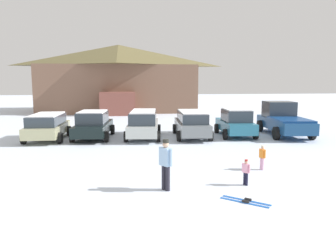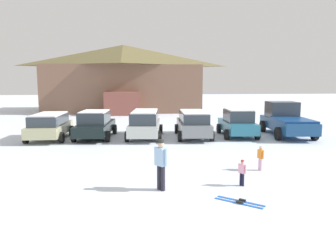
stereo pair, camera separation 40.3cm
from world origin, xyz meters
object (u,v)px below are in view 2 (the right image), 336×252
parked_beige_suv (50,125)px  parked_grey_wagon (193,123)px  skier_child_in_orange_jacket (261,157)px  pair_of_skis (240,202)px  pickup_truck (286,120)px  skier_adult_in_blue_parka (161,162)px  parked_black_sedan (95,124)px  parked_teal_hatchback (238,123)px  skier_child_in_pink_snowsuit (242,171)px  parked_silver_wagon (145,123)px  ski_lodge (124,78)px

parked_beige_suv → parked_grey_wagon: parked_grey_wagon is taller
skier_child_in_orange_jacket → pair_of_skis: 3.87m
pickup_truck → skier_child_in_orange_jacket: 9.44m
skier_adult_in_blue_parka → parked_grey_wagon: bearing=73.6°
parked_black_sedan → parked_teal_hatchback: bearing=-2.6°
skier_adult_in_blue_parka → skier_child_in_orange_jacket: bearing=25.2°
parked_beige_suv → skier_child_in_pink_snowsuit: size_ratio=4.91×
pickup_truck → skier_adult_in_blue_parka: (-9.06, -9.98, -0.05)m
parked_grey_wagon → pair_of_skis: bearing=-93.6°
parked_teal_hatchback → skier_adult_in_blue_parka: (-5.78, -9.89, 0.07)m
parked_teal_hatchback → skier_adult_in_blue_parka: parked_teal_hatchback is taller
skier_child_in_pink_snowsuit → parked_black_sedan: bearing=120.4°
parked_grey_wagon → pickup_truck: size_ratio=0.87×
parked_silver_wagon → skier_child_in_pink_snowsuit: 10.33m
parked_beige_suv → parked_silver_wagon: (5.78, -0.05, 0.06)m
pickup_truck → skier_child_in_orange_jacket: bearing=-121.5°
parked_black_sedan → parked_silver_wagon: size_ratio=0.97×
pickup_truck → parked_black_sedan: bearing=178.5°
pair_of_skis → parked_teal_hatchback: bearing=72.3°
skier_child_in_orange_jacket → skier_adult_in_blue_parka: 4.58m
parked_beige_suv → parked_silver_wagon: 5.78m
parked_beige_suv → skier_child_in_orange_jacket: 12.93m
parked_black_sedan → parked_grey_wagon: size_ratio=0.98×
pickup_truck → skier_child_in_pink_snowsuit: bearing=-122.6°
parked_teal_hatchback → pair_of_skis: size_ratio=3.20×
ski_lodge → parked_beige_suv: ski_lodge is taller
skier_adult_in_blue_parka → skier_child_in_pink_snowsuit: size_ratio=1.87×
parked_teal_hatchback → pickup_truck: size_ratio=0.74×
pickup_truck → skier_adult_in_blue_parka: bearing=-132.2°
skier_child_in_orange_jacket → skier_child_in_pink_snowsuit: 2.26m
parked_grey_wagon → skier_adult_in_blue_parka: 10.30m
ski_lodge → parked_silver_wagon: bearing=-84.9°
parked_grey_wagon → pair_of_skis: size_ratio=3.76×
parked_beige_suv → parked_silver_wagon: bearing=-0.5°
parked_beige_suv → parked_silver_wagon: parked_silver_wagon is taller
parked_teal_hatchback → pair_of_skis: 11.84m
ski_lodge → parked_black_sedan: ski_lodge is taller
pickup_truck → skier_child_in_pink_snowsuit: pickup_truck is taller
parked_teal_hatchback → skier_child_in_orange_jacket: bearing=-101.8°
parked_black_sedan → skier_child_in_orange_jacket: parked_black_sedan is taller
parked_beige_suv → pair_of_skis: size_ratio=3.36×
ski_lodge → parked_black_sedan: (-1.33, -19.55, -3.09)m
parked_black_sedan → parked_teal_hatchback: 9.00m
pickup_truck → parked_silver_wagon: bearing=179.6°
parked_beige_suv → skier_child_in_orange_jacket: (10.03, -8.16, -0.30)m
parked_grey_wagon → pair_of_skis: parked_grey_wagon is taller
parked_beige_suv → parked_teal_hatchback: parked_teal_hatchback is taller
ski_lodge → skier_child_in_pink_snowsuit: (4.63, -29.72, -3.44)m
parked_grey_wagon → pickup_truck: 6.16m
skier_child_in_orange_jacket → skier_child_in_pink_snowsuit: size_ratio=1.11×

